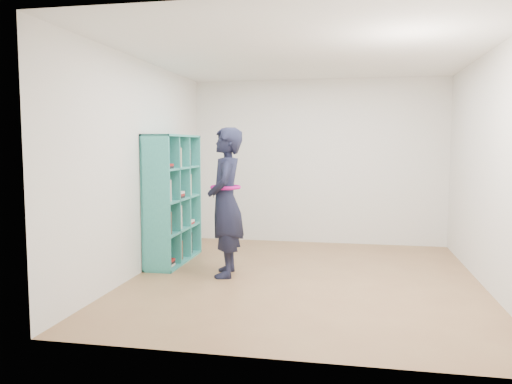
# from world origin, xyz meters

# --- Properties ---
(floor) EXTENTS (4.50, 4.50, 0.00)m
(floor) POSITION_xyz_m (0.00, 0.00, 0.00)
(floor) COLOR brown
(floor) RESTS_ON ground
(ceiling) EXTENTS (4.50, 4.50, 0.00)m
(ceiling) POSITION_xyz_m (0.00, 0.00, 2.60)
(ceiling) COLOR white
(ceiling) RESTS_ON wall_back
(wall_left) EXTENTS (0.02, 4.50, 2.60)m
(wall_left) POSITION_xyz_m (-2.00, 0.00, 1.30)
(wall_left) COLOR silver
(wall_left) RESTS_ON floor
(wall_right) EXTENTS (0.02, 4.50, 2.60)m
(wall_right) POSITION_xyz_m (2.00, 0.00, 1.30)
(wall_right) COLOR silver
(wall_right) RESTS_ON floor
(wall_back) EXTENTS (4.00, 0.02, 2.60)m
(wall_back) POSITION_xyz_m (0.00, 2.25, 1.30)
(wall_back) COLOR silver
(wall_back) RESTS_ON floor
(wall_front) EXTENTS (4.00, 0.02, 2.60)m
(wall_front) POSITION_xyz_m (0.00, -2.25, 1.30)
(wall_front) COLOR silver
(wall_front) RESTS_ON floor
(bookshelf) EXTENTS (0.37, 1.28, 1.70)m
(bookshelf) POSITION_xyz_m (-1.83, 0.55, 0.83)
(bookshelf) COLOR teal
(bookshelf) RESTS_ON floor
(person) EXTENTS (0.53, 0.71, 1.78)m
(person) POSITION_xyz_m (-0.94, -0.01, 0.89)
(person) COLOR black
(person) RESTS_ON floor
(smartphone) EXTENTS (0.05, 0.11, 0.15)m
(smartphone) POSITION_xyz_m (-1.11, 0.05, 1.01)
(smartphone) COLOR silver
(smartphone) RESTS_ON person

